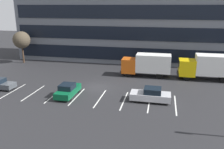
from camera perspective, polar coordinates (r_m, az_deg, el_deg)
ground_plane at (r=30.77m, az=-3.64°, el=-3.07°), size 120.00×120.00×0.00m
office_building at (r=46.52m, az=2.43°, el=14.90°), size 38.94×10.86×18.00m
lot_markings at (r=27.49m, az=-5.75°, el=-5.57°), size 19.74×5.40×0.01m
box_truck_orange at (r=35.28m, az=8.48°, el=2.55°), size 7.27×2.41×3.37m
box_truck_yellow at (r=35.89m, az=22.27°, el=1.95°), size 7.79×2.58×3.61m
sedan_forest at (r=28.03m, az=-10.66°, el=-3.76°), size 1.78×4.25×1.52m
sedan_silver at (r=26.41m, az=9.41°, el=-4.92°), size 4.42×1.85×1.58m
bare_tree at (r=45.93m, az=-21.10°, el=7.81°), size 3.08×3.08×5.78m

